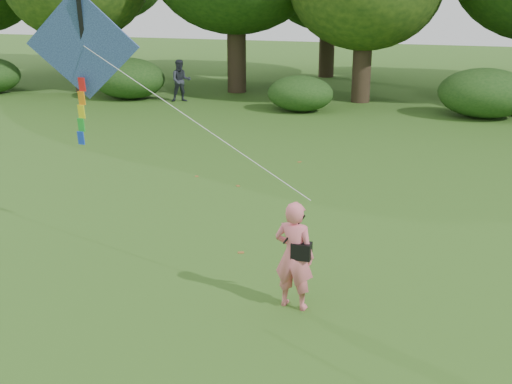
% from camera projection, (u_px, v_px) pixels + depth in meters
% --- Properties ---
extents(ground, '(100.00, 100.00, 0.00)m').
position_uv_depth(ground, '(294.00, 341.00, 9.14)').
color(ground, '#265114').
rests_on(ground, ground).
extents(man_kite_flyer, '(0.69, 0.51, 1.74)m').
position_uv_depth(man_kite_flyer, '(294.00, 255.00, 9.85)').
color(man_kite_flyer, '#EC6F7D').
rests_on(man_kite_flyer, ground).
extents(bystander_left, '(1.10, 1.02, 1.80)m').
position_uv_depth(bystander_left, '(181.00, 81.00, 27.68)').
color(bystander_left, '#292D37').
rests_on(bystander_left, ground).
extents(crossbody_bag, '(0.43, 0.20, 0.70)m').
position_uv_depth(crossbody_bag, '(301.00, 250.00, 9.75)').
color(crossbody_bag, black).
rests_on(crossbody_bag, ground).
extents(flying_kite, '(5.78, 2.15, 3.02)m').
position_uv_depth(flying_kite, '(83.00, 49.00, 11.80)').
color(flying_kite, '#2866B0').
rests_on(flying_kite, ground).
extents(shrub_band, '(39.15, 3.22, 1.88)m').
position_uv_depth(shrub_band, '(385.00, 92.00, 25.08)').
color(shrub_band, '#264919').
rests_on(shrub_band, ground).
extents(fallen_leaves, '(10.34, 13.26, 0.01)m').
position_uv_depth(fallen_leaves, '(317.00, 277.00, 11.12)').
color(fallen_leaves, brown).
rests_on(fallen_leaves, ground).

